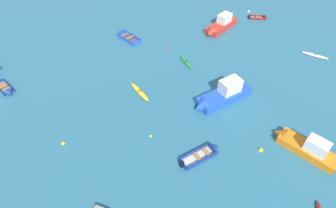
{
  "coord_description": "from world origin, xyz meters",
  "views": [
    {
      "loc": [
        -4.94,
        2.16,
        21.6
      ],
      "look_at": [
        0.0,
        23.12,
        0.15
      ],
      "focal_mm": 30.5,
      "sensor_mm": 36.0,
      "label": 1
    }
  ],
  "objects_px": {
    "rowboat_blue_far_back": "(124,35)",
    "mooring_buoy_trailing": "(63,144)",
    "rowboat_deep_blue_cluster_outer": "(7,91)",
    "mooring_buoy_central": "(261,150)",
    "mooring_buoy_between_boats_right": "(249,12)",
    "mooring_buoy_outer_edge": "(168,48)",
    "rowboat_maroon_midfield_right": "(262,18)",
    "motor_launch_orange_near_right": "(304,146)",
    "motor_launch_red_center": "(220,25)",
    "kayak_yellow_foreground_center": "(140,92)",
    "motor_launch_blue_near_left": "(221,95)",
    "kayak_white_far_left": "(315,55)",
    "rowboat_deep_blue_outer_right": "(206,152)",
    "kayak_green_outer_left": "(186,62)",
    "mooring_buoy_far_field": "(151,136)"
  },
  "relations": [
    {
      "from": "motor_launch_orange_near_right",
      "to": "mooring_buoy_between_boats_right",
      "type": "bearing_deg",
      "value": 75.78
    },
    {
      "from": "rowboat_deep_blue_cluster_outer",
      "to": "mooring_buoy_trailing",
      "type": "height_order",
      "value": "rowboat_deep_blue_cluster_outer"
    },
    {
      "from": "kayak_green_outer_left",
      "to": "rowboat_maroon_midfield_right",
      "type": "height_order",
      "value": "rowboat_maroon_midfield_right"
    },
    {
      "from": "mooring_buoy_between_boats_right",
      "to": "kayak_green_outer_left",
      "type": "bearing_deg",
      "value": -141.32
    },
    {
      "from": "kayak_white_far_left",
      "to": "mooring_buoy_far_field",
      "type": "bearing_deg",
      "value": -160.74
    },
    {
      "from": "kayak_white_far_left",
      "to": "kayak_green_outer_left",
      "type": "distance_m",
      "value": 16.74
    },
    {
      "from": "rowboat_blue_far_back",
      "to": "kayak_green_outer_left",
      "type": "height_order",
      "value": "rowboat_blue_far_back"
    },
    {
      "from": "mooring_buoy_far_field",
      "to": "rowboat_deep_blue_cluster_outer",
      "type": "bearing_deg",
      "value": 145.75
    },
    {
      "from": "rowboat_blue_far_back",
      "to": "motor_launch_red_center",
      "type": "bearing_deg",
      "value": -5.81
    },
    {
      "from": "mooring_buoy_far_field",
      "to": "motor_launch_orange_near_right",
      "type": "bearing_deg",
      "value": -19.99
    },
    {
      "from": "motor_launch_red_center",
      "to": "mooring_buoy_outer_edge",
      "type": "height_order",
      "value": "motor_launch_red_center"
    },
    {
      "from": "rowboat_deep_blue_outer_right",
      "to": "kayak_yellow_foreground_center",
      "type": "bearing_deg",
      "value": 115.73
    },
    {
      "from": "kayak_yellow_foreground_center",
      "to": "rowboat_deep_blue_cluster_outer",
      "type": "xyz_separation_m",
      "value": [
        -14.39,
        3.48,
        0.01
      ]
    },
    {
      "from": "motor_launch_blue_near_left",
      "to": "mooring_buoy_outer_edge",
      "type": "xyz_separation_m",
      "value": [
        -3.19,
        11.07,
        -0.76
      ]
    },
    {
      "from": "motor_launch_blue_near_left",
      "to": "motor_launch_red_center",
      "type": "relative_size",
      "value": 1.18
    },
    {
      "from": "mooring_buoy_far_field",
      "to": "mooring_buoy_trailing",
      "type": "relative_size",
      "value": 0.74
    },
    {
      "from": "rowboat_maroon_midfield_right",
      "to": "mooring_buoy_trailing",
      "type": "relative_size",
      "value": 7.59
    },
    {
      "from": "rowboat_blue_far_back",
      "to": "motor_launch_red_center",
      "type": "xyz_separation_m",
      "value": [
        13.71,
        -1.4,
        0.45
      ]
    },
    {
      "from": "kayak_white_far_left",
      "to": "mooring_buoy_far_field",
      "type": "relative_size",
      "value": 9.77
    },
    {
      "from": "kayak_white_far_left",
      "to": "rowboat_deep_blue_outer_right",
      "type": "xyz_separation_m",
      "value": [
        -18.5,
        -11.24,
        0.06
      ]
    },
    {
      "from": "motor_launch_blue_near_left",
      "to": "motor_launch_red_center",
      "type": "distance_m",
      "value": 14.97
    },
    {
      "from": "rowboat_maroon_midfield_right",
      "to": "motor_launch_orange_near_right",
      "type": "xyz_separation_m",
      "value": [
        -7.6,
        -23.54,
        0.5
      ]
    },
    {
      "from": "kayak_green_outer_left",
      "to": "mooring_buoy_outer_edge",
      "type": "bearing_deg",
      "value": 110.97
    },
    {
      "from": "motor_launch_blue_near_left",
      "to": "motor_launch_orange_near_right",
      "type": "bearing_deg",
      "value": -57.72
    },
    {
      "from": "mooring_buoy_far_field",
      "to": "mooring_buoy_trailing",
      "type": "xyz_separation_m",
      "value": [
        -8.22,
        1.01,
        0.0
      ]
    },
    {
      "from": "mooring_buoy_between_boats_right",
      "to": "mooring_buoy_outer_edge",
      "type": "height_order",
      "value": "mooring_buoy_between_boats_right"
    },
    {
      "from": "rowboat_blue_far_back",
      "to": "mooring_buoy_trailing",
      "type": "xyz_separation_m",
      "value": [
        -7.96,
        -17.52,
        -0.21
      ]
    },
    {
      "from": "kayak_yellow_foreground_center",
      "to": "mooring_buoy_outer_edge",
      "type": "xyz_separation_m",
      "value": [
        5.15,
        7.81,
        -0.17
      ]
    },
    {
      "from": "rowboat_deep_blue_outer_right",
      "to": "kayak_yellow_foreground_center",
      "type": "height_order",
      "value": "rowboat_deep_blue_outer_right"
    },
    {
      "from": "rowboat_deep_blue_outer_right",
      "to": "mooring_buoy_between_boats_right",
      "type": "height_order",
      "value": "rowboat_deep_blue_outer_right"
    },
    {
      "from": "motor_launch_orange_near_right",
      "to": "rowboat_deep_blue_outer_right",
      "type": "bearing_deg",
      "value": 169.27
    },
    {
      "from": "motor_launch_blue_near_left",
      "to": "rowboat_deep_blue_cluster_outer",
      "type": "relative_size",
      "value": 2.17
    },
    {
      "from": "motor_launch_red_center",
      "to": "mooring_buoy_far_field",
      "type": "height_order",
      "value": "motor_launch_red_center"
    },
    {
      "from": "mooring_buoy_between_boats_right",
      "to": "mooring_buoy_trailing",
      "type": "xyz_separation_m",
      "value": [
        -28.15,
        -20.27,
        0.0
      ]
    },
    {
      "from": "kayak_white_far_left",
      "to": "motor_launch_red_center",
      "type": "relative_size",
      "value": 0.47
    },
    {
      "from": "rowboat_blue_far_back",
      "to": "mooring_buoy_central",
      "type": "height_order",
      "value": "rowboat_blue_far_back"
    },
    {
      "from": "kayak_white_far_left",
      "to": "kayak_yellow_foreground_center",
      "type": "xyz_separation_m",
      "value": [
        -23.09,
        -1.71,
        0.01
      ]
    },
    {
      "from": "kayak_green_outer_left",
      "to": "motor_launch_blue_near_left",
      "type": "xyz_separation_m",
      "value": [
        1.8,
        -7.44,
        0.62
      ]
    },
    {
      "from": "mooring_buoy_outer_edge",
      "to": "rowboat_blue_far_back",
      "type": "bearing_deg",
      "value": 140.78
    },
    {
      "from": "kayak_yellow_foreground_center",
      "to": "motor_launch_orange_near_right",
      "type": "relative_size",
      "value": 0.62
    },
    {
      "from": "motor_launch_blue_near_left",
      "to": "mooring_buoy_trailing",
      "type": "distance_m",
      "value": 16.67
    },
    {
      "from": "kayak_white_far_left",
      "to": "motor_launch_orange_near_right",
      "type": "relative_size",
      "value": 0.49
    },
    {
      "from": "rowboat_maroon_midfield_right",
      "to": "rowboat_blue_far_back",
      "type": "bearing_deg",
      "value": -179.57
    },
    {
      "from": "mooring_buoy_trailing",
      "to": "motor_launch_blue_near_left",
      "type": "bearing_deg",
      "value": 7.14
    },
    {
      "from": "rowboat_maroon_midfield_right",
      "to": "motor_launch_orange_near_right",
      "type": "distance_m",
      "value": 24.74
    },
    {
      "from": "rowboat_deep_blue_outer_right",
      "to": "rowboat_deep_blue_cluster_outer",
      "type": "height_order",
      "value": "rowboat_deep_blue_outer_right"
    },
    {
      "from": "rowboat_blue_far_back",
      "to": "motor_launch_blue_near_left",
      "type": "height_order",
      "value": "motor_launch_blue_near_left"
    },
    {
      "from": "rowboat_deep_blue_cluster_outer",
      "to": "mooring_buoy_central",
      "type": "distance_m",
      "value": 27.68
    },
    {
      "from": "motor_launch_blue_near_left",
      "to": "rowboat_deep_blue_cluster_outer",
      "type": "height_order",
      "value": "motor_launch_blue_near_left"
    },
    {
      "from": "kayak_yellow_foreground_center",
      "to": "motor_launch_blue_near_left",
      "type": "bearing_deg",
      "value": -21.35
    }
  ]
}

